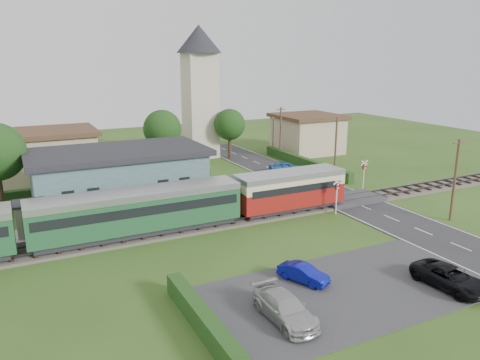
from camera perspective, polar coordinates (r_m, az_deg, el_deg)
name	(u,v)px	position (r m, az deg, el deg)	size (l,w,h in m)	color
ground	(271,224)	(39.28, 3.77, -5.37)	(120.00, 120.00, 0.00)	#2D4C19
railway_track	(259,216)	(40.88, 2.37, -4.37)	(76.00, 3.20, 0.49)	#4C443D
road	(364,207)	(44.90, 14.90, -3.21)	(6.00, 70.00, 0.05)	#28282B
car_park	(350,289)	(29.48, 13.22, -12.85)	(17.00, 9.00, 0.08)	#333335
crossing_deck	(350,199)	(46.28, 13.30, -2.31)	(6.20, 3.40, 0.45)	#333335
platform	(136,221)	(40.26, -12.52, -4.86)	(30.00, 3.00, 0.45)	gray
equipment_hut	(30,218)	(38.83, -24.18, -4.21)	(2.30, 2.30, 2.55)	beige
station_building	(119,177)	(44.98, -14.52, 0.39)	(16.00, 9.00, 5.30)	#426768
train	(95,216)	(35.99, -17.21, -4.27)	(43.20, 2.90, 3.40)	#232328
church_tower	(200,82)	(64.39, -4.93, 11.82)	(6.00, 6.00, 17.60)	beige
house_west	(48,154)	(57.91, -22.35, 3.01)	(10.80, 8.80, 5.50)	tan
house_east	(307,133)	(68.73, 8.23, 5.68)	(8.80, 8.80, 5.50)	tan
hedge_carpark	(202,319)	(24.86, -4.65, -16.59)	(0.80, 9.00, 1.20)	#193814
hedge_roadside	(305,163)	(59.44, 7.90, 2.10)	(0.80, 18.00, 1.20)	#193814
hedge_station	(111,186)	(49.78, -15.48, -0.74)	(22.00, 0.80, 1.30)	#193814
tree_b	(162,129)	(57.90, -9.46, 6.16)	(4.60, 4.60, 7.34)	#332316
tree_c	(230,125)	(63.37, -1.27, 6.76)	(4.20, 4.20, 6.78)	#332316
utility_pole_b	(455,179)	(42.95, 24.72, 0.10)	(1.40, 0.22, 7.00)	#473321
utility_pole_c	(336,147)	(54.09, 11.58, 3.96)	(1.40, 0.22, 7.00)	#473321
utility_pole_d	(280,132)	(63.82, 4.96, 5.83)	(1.40, 0.22, 7.00)	#473321
crossing_signal_near	(337,191)	(41.76, 11.73, -1.33)	(0.84, 0.28, 3.28)	silver
crossing_signal_far	(364,171)	(49.81, 14.88, 1.09)	(0.84, 0.28, 3.28)	silver
streetlamp_east	(273,131)	(69.06, 4.07, 6.04)	(0.30, 0.30, 5.15)	#3F3F47
car_on_road	(285,167)	(56.25, 5.54, 1.59)	(1.61, 4.00, 1.36)	#2A5EA7
car_park_blue	(303,273)	(29.59, 7.73, -11.20)	(1.14, 3.27, 1.08)	#0B118E
car_park_silver	(285,308)	(25.55, 5.48, -15.26)	(1.89, 4.66, 1.35)	#AEAEAE
car_park_dark	(450,277)	(31.24, 24.20, -10.78)	(2.15, 4.66, 1.30)	black
pedestrian_near	(224,194)	(42.80, -2.01, -1.68)	(0.68, 0.45, 1.88)	gray
pedestrian_far	(45,223)	(38.52, -22.68, -4.81)	(0.88, 0.68, 1.81)	gray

